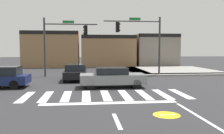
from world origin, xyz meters
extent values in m
plane|color=#2B2B2D|center=(0.00, 0.00, 0.00)|extent=(120.00, 120.00, 0.00)
cube|color=silver|center=(-4.47, -4.50, 0.00)|extent=(0.47, 3.18, 0.01)
cube|color=silver|center=(-3.35, -4.50, 0.00)|extent=(0.47, 3.18, 0.01)
cube|color=silver|center=(-2.24, -4.50, 0.00)|extent=(0.47, 3.18, 0.01)
cube|color=silver|center=(-1.12, -4.50, 0.00)|extent=(0.47, 3.18, 0.01)
cube|color=silver|center=(0.00, -4.50, 0.00)|extent=(0.47, 3.18, 0.01)
cube|color=silver|center=(1.12, -4.50, 0.00)|extent=(0.47, 3.18, 0.01)
cube|color=silver|center=(2.24, -4.50, 0.00)|extent=(0.47, 3.18, 0.01)
cube|color=silver|center=(3.35, -4.50, 0.00)|extent=(0.47, 3.18, 0.01)
cube|color=silver|center=(4.47, -4.50, 0.00)|extent=(0.47, 3.18, 0.01)
cube|color=white|center=(0.00, -6.50, 0.00)|extent=(6.80, 0.50, 0.01)
cube|color=white|center=(0.00, -9.50, 0.00)|extent=(0.16, 2.00, 0.01)
cylinder|color=yellow|center=(2.11, -8.90, 0.00)|extent=(1.11, 1.11, 0.01)
cylinder|color=white|center=(1.86, -8.90, 0.01)|extent=(0.18, 0.18, 0.00)
cylinder|color=white|center=(2.36, -8.90, 0.01)|extent=(0.18, 0.18, 0.00)
cube|color=white|center=(2.11, -8.90, 0.01)|extent=(0.50, 0.04, 0.00)
cube|color=gray|center=(9.00, 5.20, 0.07)|extent=(10.00, 1.60, 0.15)
cube|color=gray|center=(4.80, 10.00, 0.07)|extent=(1.60, 10.00, 0.15)
cube|color=gray|center=(9.00, 10.00, 0.07)|extent=(10.00, 10.00, 0.15)
cube|color=#93704C|center=(-6.06, 18.59, 2.56)|extent=(7.88, 5.18, 5.12)
cube|color=black|center=(-6.06, 16.20, 4.87)|extent=(7.88, 0.50, 0.50)
cube|color=#93704C|center=(2.21, 18.56, 2.30)|extent=(7.84, 5.11, 4.60)
cube|color=black|center=(2.21, 16.20, 4.35)|extent=(7.84, 0.50, 0.50)
cube|color=gray|center=(9.60, 18.83, 2.41)|extent=(6.13, 5.67, 4.81)
cube|color=black|center=(9.60, 16.20, 4.56)|extent=(6.13, 0.50, 0.50)
cylinder|color=#383A3D|center=(-5.01, 5.55, 2.79)|extent=(0.18, 0.18, 5.59)
cylinder|color=#383A3D|center=(-2.49, 5.55, 5.00)|extent=(5.04, 0.12, 0.12)
cube|color=black|center=(-1.09, 5.55, 4.43)|extent=(0.32, 0.32, 0.95)
sphere|color=#470A0A|center=(-1.26, 5.55, 4.72)|extent=(0.22, 0.22, 0.22)
sphere|color=orange|center=(-1.26, 5.55, 4.43)|extent=(0.22, 0.22, 0.22)
sphere|color=#0C3814|center=(-1.26, 5.55, 4.13)|extent=(0.22, 0.22, 0.22)
cube|color=#197233|center=(-2.74, 5.55, 5.22)|extent=(1.10, 0.03, 0.24)
cylinder|color=#383A3D|center=(6.07, 4.99, 2.87)|extent=(0.18, 0.18, 5.73)
cylinder|color=#383A3D|center=(3.33, 4.99, 5.29)|extent=(5.47, 0.12, 0.12)
cube|color=black|center=(1.92, 4.99, 4.71)|extent=(0.32, 0.32, 0.95)
sphere|color=#470A0A|center=(2.09, 4.99, 5.01)|extent=(0.22, 0.22, 0.22)
sphere|color=orange|center=(2.09, 4.99, 4.71)|extent=(0.22, 0.22, 0.22)
sphere|color=#0C3814|center=(2.09, 4.99, 4.42)|extent=(0.22, 0.22, 0.22)
cube|color=#197233|center=(3.60, 4.99, 5.51)|extent=(1.10, 0.03, 0.24)
cube|color=slate|center=(0.71, -1.66, 0.60)|extent=(4.46, 1.85, 0.64)
cube|color=black|center=(0.64, -1.66, 1.15)|extent=(2.15, 1.63, 0.46)
cylinder|color=black|center=(-0.80, -2.47, 0.31)|extent=(0.62, 0.22, 0.62)
cylinder|color=black|center=(-0.80, -0.84, 0.31)|extent=(0.62, 0.22, 0.62)
cylinder|color=black|center=(2.23, -2.47, 0.31)|extent=(0.62, 0.22, 0.62)
cylinder|color=black|center=(2.23, -0.84, 0.31)|extent=(0.62, 0.22, 0.62)
cube|color=black|center=(-1.98, 2.47, 0.55)|extent=(1.85, 4.10, 0.55)
cube|color=black|center=(-1.98, 2.31, 1.10)|extent=(1.62, 1.98, 0.54)
cylinder|color=black|center=(-1.16, 1.07, 0.31)|extent=(0.22, 0.62, 0.62)
cylinder|color=black|center=(-2.79, 1.07, 0.31)|extent=(0.22, 0.62, 0.62)
cylinder|color=black|center=(-1.16, 3.86, 0.31)|extent=(0.22, 0.62, 0.62)
cylinder|color=black|center=(-2.79, 3.86, 0.31)|extent=(0.22, 0.62, 0.62)
cube|color=black|center=(-6.66, -1.03, 1.16)|extent=(1.99, 1.67, 0.60)
cylinder|color=black|center=(-5.81, -1.87, 0.31)|extent=(0.61, 0.22, 0.61)
cylinder|color=black|center=(-5.81, -0.19, 0.31)|extent=(0.61, 0.22, 0.61)
camera|label=1|loc=(-1.14, -18.33, 2.70)|focal=39.19mm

